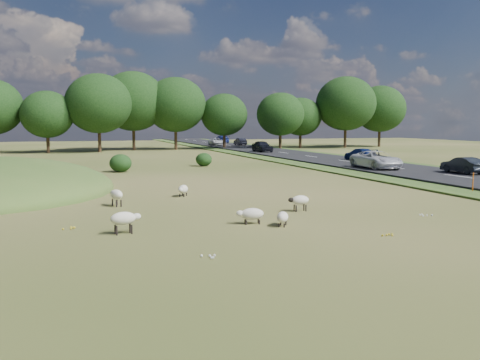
# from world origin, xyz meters

# --- Properties ---
(ground) EXTENTS (160.00, 160.00, 0.00)m
(ground) POSITION_xyz_m (0.00, 20.00, 0.00)
(ground) COLOR #344A17
(ground) RESTS_ON ground
(road) EXTENTS (8.00, 150.00, 0.25)m
(road) POSITION_xyz_m (20.00, 30.00, 0.12)
(road) COLOR black
(road) RESTS_ON ground
(treeline) EXTENTS (96.28, 14.66, 11.70)m
(treeline) POSITION_xyz_m (-1.06, 55.44, 6.57)
(treeline) COLOR black
(treeline) RESTS_ON ground
(shrubs) EXTENTS (24.06, 12.10, 1.50)m
(shrubs) POSITION_xyz_m (-5.59, 26.31, 0.71)
(shrubs) COLOR black
(shrubs) RESTS_ON ground
(marker_post) EXTENTS (0.06, 0.06, 1.20)m
(marker_post) POSITION_xyz_m (15.62, 1.71, 0.60)
(marker_post) COLOR #D8590C
(marker_post) RESTS_ON ground
(sheep_0) EXTENTS (1.18, 0.67, 0.66)m
(sheep_0) POSITION_xyz_m (0.07, -3.20, 0.41)
(sheep_0) COLOR beige
(sheep_0) RESTS_ON ground
(sheep_1) EXTENTS (0.86, 1.14, 0.64)m
(sheep_1) POSITION_xyz_m (-0.80, 5.68, 0.41)
(sheep_1) COLOR beige
(sheep_1) RESTS_ON ground
(sheep_2) EXTENTS (1.19, 0.63, 0.83)m
(sheep_2) POSITION_xyz_m (-5.05, -3.56, 0.58)
(sheep_2) COLOR beige
(sheep_2) RESTS_ON ground
(sheep_3) EXTENTS (1.04, 0.47, 0.75)m
(sheep_3) POSITION_xyz_m (3.24, -1.00, 0.52)
(sheep_3) COLOR beige
(sheep_3) RESTS_ON ground
(sheep_4) EXTENTS (0.73, 1.20, 0.83)m
(sheep_4) POSITION_xyz_m (-4.67, 3.27, 0.58)
(sheep_4) COLOR beige
(sheep_4) RESTS_ON ground
(sheep_5) EXTENTS (0.81, 1.03, 0.59)m
(sheep_5) POSITION_xyz_m (1.10, -4.01, 0.37)
(sheep_5) COLOR beige
(sheep_5) RESTS_ON ground
(car_0) EXTENTS (1.29, 3.69, 1.22)m
(car_0) POSITION_xyz_m (21.90, 63.21, 0.86)
(car_0) COLOR black
(car_0) RESTS_ON road
(car_1) EXTENTS (1.73, 4.25, 1.23)m
(car_1) POSITION_xyz_m (21.90, 24.58, 0.87)
(car_1) COLOR navy
(car_1) RESTS_ON road
(car_2) EXTENTS (2.04, 4.42, 1.23)m
(car_2) POSITION_xyz_m (18.10, 64.55, 0.86)
(car_2) COLOR white
(car_2) RESTS_ON road
(car_3) EXTENTS (2.44, 5.30, 1.47)m
(car_3) POSITION_xyz_m (18.10, 15.70, 0.99)
(car_3) COLOR white
(car_3) RESTS_ON road
(car_4) EXTENTS (1.98, 4.87, 1.41)m
(car_4) POSITION_xyz_m (21.90, 74.32, 0.96)
(car_4) COLOR navy
(car_4) RESTS_ON road
(car_5) EXTENTS (1.75, 4.34, 1.48)m
(car_5) POSITION_xyz_m (18.10, 42.77, 0.99)
(car_5) COLOR black
(car_5) RESTS_ON road
(car_6) EXTENTS (1.31, 3.75, 1.23)m
(car_6) POSITION_xyz_m (21.90, 9.75, 0.87)
(car_6) COLOR black
(car_6) RESTS_ON road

